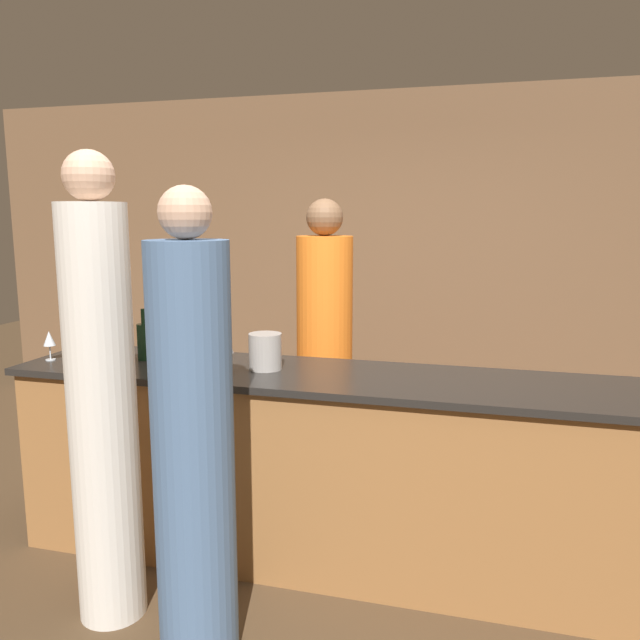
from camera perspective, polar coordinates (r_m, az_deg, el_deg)
ground_plane at (r=3.46m, az=1.41°, el=-21.09°), size 14.00×14.00×0.00m
back_wall at (r=5.44m, az=7.80°, el=5.59°), size 8.00×0.06×2.80m
bar_counter at (r=3.24m, az=1.44°, el=-13.48°), size 3.32×0.67×0.99m
bartender at (r=3.93m, az=0.41°, el=-3.59°), size 0.35×0.35×1.87m
guest_0 at (r=2.51m, az=-11.51°, el=-11.32°), size 0.32×0.32×1.87m
guest_1 at (r=2.84m, az=-19.30°, el=-7.36°), size 0.29×0.29×2.03m
wine_bottle_0 at (r=3.49m, az=-15.75°, el=-1.84°), size 0.08×0.08×0.28m
wine_bottle_1 at (r=3.85m, az=-20.30°, el=-0.77°), size 0.07×0.07×0.32m
ice_bucket at (r=3.17m, az=-5.02°, el=-2.87°), size 0.17×0.17×0.18m
wine_glass_0 at (r=3.12m, az=-8.50°, el=-2.43°), size 0.07×0.07×0.17m
wine_glass_1 at (r=3.38m, az=-13.72°, el=-1.81°), size 0.06×0.06×0.17m
wine_glass_2 at (r=3.65m, az=-23.52°, el=-1.64°), size 0.06×0.06×0.16m
wine_glass_3 at (r=3.45m, az=-18.16°, el=-1.86°), size 0.07×0.07×0.16m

